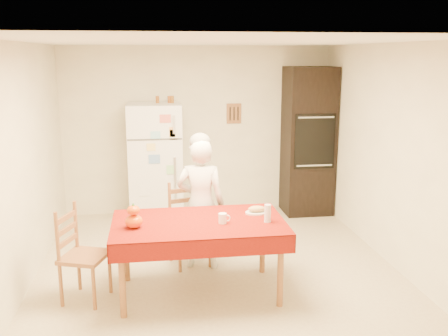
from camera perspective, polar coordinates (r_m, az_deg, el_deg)
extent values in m
plane|color=tan|center=(5.75, -0.76, -11.52)|extent=(4.50, 4.50, 0.00)
cube|color=#F2EBCB|center=(7.56, -3.02, 4.30)|extent=(4.00, 0.02, 2.50)
cube|color=#F2EBCB|center=(3.22, 4.46, -7.58)|extent=(4.00, 0.02, 2.50)
cube|color=#F2EBCB|center=(5.47, -22.04, 0.08)|extent=(0.02, 4.50, 2.50)
cube|color=#F2EBCB|center=(5.95, 18.69, 1.30)|extent=(0.02, 4.50, 2.50)
cube|color=white|center=(5.24, -0.84, 14.26)|extent=(4.00, 4.50, 0.02)
cube|color=brown|center=(7.58, 1.14, 6.25)|extent=(0.22, 0.02, 0.30)
cube|color=white|center=(7.23, -7.84, 0.59)|extent=(0.75, 0.70, 1.70)
cube|color=silver|center=(6.77, -5.74, 4.97)|extent=(0.03, 0.03, 0.25)
cube|color=silver|center=(6.91, -5.60, -1.20)|extent=(0.03, 0.03, 0.60)
cube|color=black|center=(7.59, 9.58, 3.04)|extent=(0.70, 0.60, 2.20)
cube|color=black|center=(7.29, 10.33, 3.01)|extent=(0.59, 0.02, 0.80)
cylinder|color=brown|center=(4.74, -11.56, -12.59)|extent=(0.06, 0.06, 0.71)
cylinder|color=brown|center=(5.46, -11.12, -9.09)|extent=(0.06, 0.06, 0.71)
cylinder|color=brown|center=(4.87, 6.46, -11.68)|extent=(0.06, 0.06, 0.71)
cylinder|color=brown|center=(5.57, 4.43, -8.41)|extent=(0.06, 0.06, 0.71)
cube|color=brown|center=(4.97, -2.92, -6.46)|extent=(1.60, 0.90, 0.04)
cube|color=#580905|center=(4.96, -2.92, -6.17)|extent=(1.70, 1.00, 0.01)
cylinder|color=brown|center=(5.62, -5.07, -9.74)|extent=(0.04, 0.04, 0.43)
cylinder|color=brown|center=(5.93, -6.12, -8.56)|extent=(0.04, 0.04, 0.43)
cylinder|color=brown|center=(5.74, -1.61, -9.23)|extent=(0.04, 0.04, 0.43)
cylinder|color=brown|center=(6.03, -2.82, -8.11)|extent=(0.04, 0.04, 0.43)
cube|color=brown|center=(5.74, -3.94, -6.72)|extent=(0.51, 0.50, 0.04)
cube|color=brown|center=(5.82, -4.53, -3.88)|extent=(0.36, 0.12, 0.50)
cylinder|color=brown|center=(4.99, -14.65, -13.21)|extent=(0.04, 0.04, 0.43)
cylinder|color=brown|center=(5.14, -18.14, -12.64)|extent=(0.04, 0.04, 0.43)
cylinder|color=brown|center=(5.28, -12.91, -11.60)|extent=(0.04, 0.04, 0.43)
cylinder|color=brown|center=(5.42, -16.24, -11.12)|extent=(0.04, 0.04, 0.43)
cube|color=brown|center=(5.11, -15.64, -9.73)|extent=(0.52, 0.53, 0.04)
cube|color=brown|center=(5.10, -17.52, -6.90)|extent=(0.15, 0.35, 0.50)
imported|color=silver|center=(5.58, -2.68, -4.12)|extent=(0.61, 0.47, 1.49)
cylinder|color=white|center=(4.88, -0.17, -5.78)|extent=(0.08, 0.08, 0.10)
ellipsoid|color=#C44E04|center=(4.83, -10.26, -6.02)|extent=(0.17, 0.17, 0.13)
ellipsoid|color=red|center=(4.80, -10.32, -4.78)|extent=(0.12, 0.12, 0.09)
cylinder|color=silver|center=(4.93, 5.01, -5.17)|extent=(0.07, 0.07, 0.18)
cylinder|color=silver|center=(5.20, 3.76, -5.10)|extent=(0.24, 0.24, 0.02)
ellipsoid|color=olive|center=(5.19, 3.77, -4.68)|extent=(0.18, 0.10, 0.06)
cylinder|color=brown|center=(7.15, -7.62, 7.76)|extent=(0.05, 0.05, 0.10)
cylinder|color=brown|center=(7.15, -6.27, 7.80)|extent=(0.05, 0.05, 0.10)
cylinder|color=brown|center=(7.15, -5.95, 7.81)|extent=(0.05, 0.05, 0.10)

